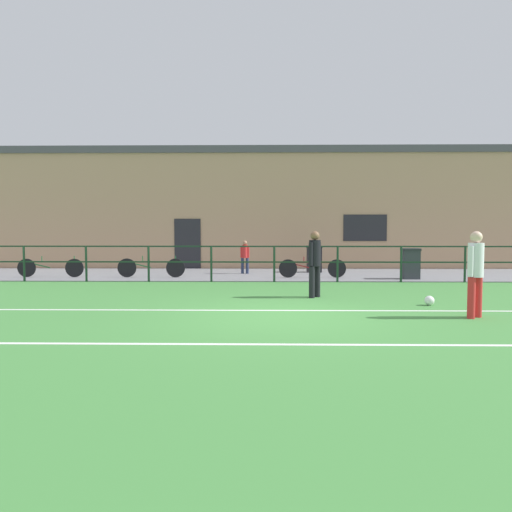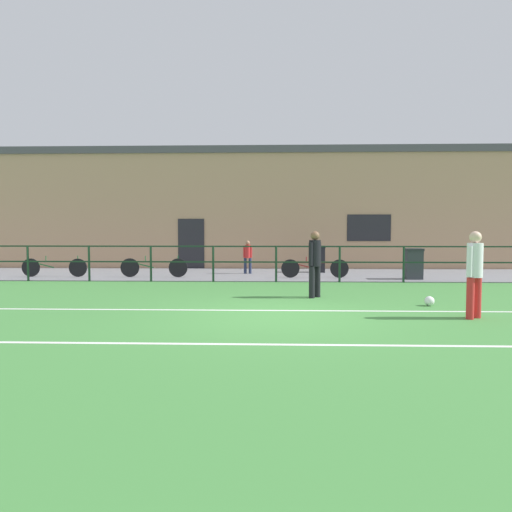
% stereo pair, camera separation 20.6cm
% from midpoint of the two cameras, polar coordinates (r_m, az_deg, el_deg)
% --- Properties ---
extents(ground, '(60.00, 44.00, 0.04)m').
position_cam_midpoint_polar(ground, '(9.54, 3.21, -7.11)').
color(ground, '#42843D').
extents(field_line_touchline, '(36.00, 0.11, 0.00)m').
position_cam_midpoint_polar(field_line_touchline, '(10.13, 3.14, -6.38)').
color(field_line_touchline, white).
rests_on(field_line_touchline, ground).
extents(field_line_hash, '(36.00, 0.11, 0.00)m').
position_cam_midpoint_polar(field_line_hash, '(7.22, 3.60, -10.30)').
color(field_line_hash, white).
rests_on(field_line_hash, ground).
extents(pavement_strip, '(48.00, 5.00, 0.02)m').
position_cam_midpoint_polar(pavement_strip, '(17.96, 2.65, -2.15)').
color(pavement_strip, slate).
rests_on(pavement_strip, ground).
extents(perimeter_fence, '(36.07, 0.07, 1.15)m').
position_cam_midpoint_polar(perimeter_fence, '(15.41, 2.76, -0.29)').
color(perimeter_fence, '#193823').
rests_on(perimeter_fence, ground).
extents(clubhouse_facade, '(28.00, 2.56, 5.14)m').
position_cam_midpoint_polar(clubhouse_facade, '(21.60, 2.56, 5.58)').
color(clubhouse_facade, tan).
rests_on(clubhouse_facade, ground).
extents(player_goalkeeper, '(0.33, 0.36, 1.63)m').
position_cam_midpoint_polar(player_goalkeeper, '(12.00, 7.39, -0.46)').
color(player_goalkeeper, black).
rests_on(player_goalkeeper, ground).
extents(player_striker, '(0.38, 0.32, 1.64)m').
position_cam_midpoint_polar(player_striker, '(10.03, 24.74, -1.41)').
color(player_striker, red).
rests_on(player_striker, ground).
extents(soccer_ball_match, '(0.21, 0.21, 0.21)m').
position_cam_midpoint_polar(soccer_ball_match, '(11.38, 20.11, -4.97)').
color(soccer_ball_match, white).
rests_on(soccer_ball_match, ground).
extents(spectator_child, '(0.34, 0.22, 1.23)m').
position_cam_midpoint_polar(spectator_child, '(18.07, -0.65, 0.14)').
color(spectator_child, '#232D4C').
rests_on(spectator_child, pavement_strip).
extents(bicycle_parked_0, '(2.29, 0.04, 0.72)m').
position_cam_midpoint_polar(bicycle_parked_0, '(16.71, 7.23, -1.41)').
color(bicycle_parked_0, black).
rests_on(bicycle_parked_0, pavement_strip).
extents(bicycle_parked_1, '(2.32, 0.04, 0.74)m').
position_cam_midpoint_polar(bicycle_parked_1, '(17.11, -11.53, -1.30)').
color(bicycle_parked_1, black).
rests_on(bicycle_parked_1, pavement_strip).
extents(bicycle_parked_2, '(2.30, 0.04, 0.73)m').
position_cam_midpoint_polar(bicycle_parked_2, '(18.25, -22.24, -1.22)').
color(bicycle_parked_2, black).
rests_on(bicycle_parked_2, pavement_strip).
extents(trash_bin_0, '(0.57, 0.49, 1.02)m').
position_cam_midpoint_polar(trash_bin_0, '(16.97, 18.26, -0.85)').
color(trash_bin_0, '#33383D').
rests_on(trash_bin_0, pavement_strip).
extents(trash_bin_1, '(0.58, 0.49, 1.01)m').
position_cam_midpoint_polar(trash_bin_1, '(18.80, 7.49, -0.33)').
color(trash_bin_1, black).
rests_on(trash_bin_1, pavement_strip).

